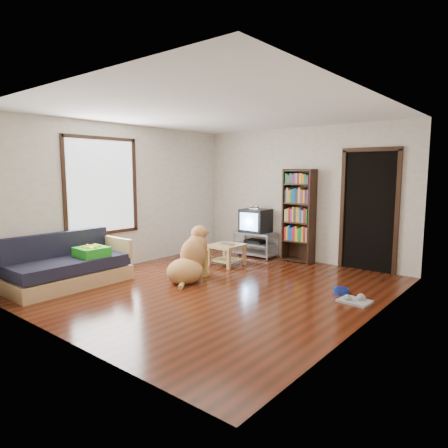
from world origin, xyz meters
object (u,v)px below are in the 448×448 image
Objects in this scene: green_cushion at (92,252)px; dog_bowl at (341,291)px; dog at (191,260)px; laptop at (226,244)px; tv_stand at (255,243)px; coffee_table at (227,250)px; grey_rag at (355,301)px; crt_tv at (256,220)px; bookshelf at (299,211)px; sofa at (69,269)px.

dog_bowl is (3.31, 1.94, -0.45)m from green_cushion.
dog_bowl is 2.37m from dog.
laptop is 1.09m from tv_stand.
green_cushion is at bearing -112.22° from coffee_table.
dog is (-2.50, -0.59, 0.31)m from grey_rag.
dog_bowl is at bearing 32.67° from green_cushion.
grey_rag is at bearing -30.77° from crt_tv.
bookshelf is at bearing 66.74° from laptop.
dog is (0.19, -1.16, 0.05)m from coffee_table.
dog reaches higher than tv_stand.
bookshelf is at bearing 73.40° from dog.
tv_stand is 0.50× the size of bookshelf.
sofa is at bearing -117.32° from bookshelf.
laptop is at bearing 172.96° from dog_bowl.
crt_tv is (-2.46, 1.40, 0.70)m from dog_bowl.
sofa reaches higher than coffee_table.
green_cushion is at bearing -149.70° from dog_bowl.
coffee_table is (-2.39, 0.33, 0.24)m from dog_bowl.
tv_stand is 0.47m from crt_tv.
tv_stand is (-2.76, 1.62, 0.25)m from grey_rag.
green_cushion is 1.57m from dog.
crt_tv is (-2.76, 1.65, 0.73)m from grey_rag.
dog_bowl is 0.24× the size of tv_stand.
coffee_table is at bearing 172.25° from dog_bowl.
grey_rag is at bearing -39.81° from dog_bowl.
green_cushion is 3.43m from tv_stand.
dog is (0.19, -1.13, -0.08)m from laptop.
dog is (-0.69, -2.31, -0.67)m from bookshelf.
tv_stand is (-0.07, 1.08, -0.14)m from laptop.
bookshelf reaches higher than crt_tv.
bookshelf is at bearing 136.57° from grey_rag.
green_cushion is 4.02m from grey_rag.
bookshelf is 3.27× the size of coffee_table.
dog_bowl is at bearing 33.28° from sofa.
tv_stand is 1.55× the size of crt_tv.
crt_tv is 2.29m from dog.
dog reaches higher than dog_bowl.
crt_tv is at bearing -175.68° from bookshelf.
dog is at bearing -83.25° from tv_stand.
dog_bowl is 2.42m from coffee_table.
bookshelf is 1.00× the size of sofa.
green_cushion is at bearing 68.82° from sofa.
bookshelf reaches higher than coffee_table.
dog is at bearing 47.00° from green_cushion.
crt_tv reaches higher than dog.
laptop is at bearing 67.67° from sofa.
bookshelf reaches higher than green_cushion.
dog_bowl is 0.55× the size of grey_rag.
tv_stand is (-2.46, 1.37, 0.23)m from dog_bowl.
grey_rag is 0.38× the size of dog.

